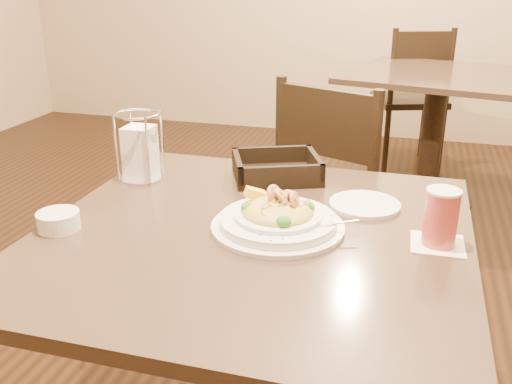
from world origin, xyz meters
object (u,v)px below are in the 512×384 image
(pasta_bowl, at_px, (278,218))
(napkin_caddy, at_px, (140,151))
(dining_chair_far, at_px, (412,95))
(butter_ramekin, at_px, (58,221))
(background_table, at_px, (434,116))
(drink_glass, at_px, (441,218))
(dining_chair_near, at_px, (341,197))
(main_table, at_px, (254,324))
(side_plate, at_px, (365,205))
(bread_basket, at_px, (276,170))

(pasta_bowl, xyz_separation_m, napkin_caddy, (-0.42, 0.20, 0.05))
(dining_chair_far, relative_size, butter_ramekin, 10.39)
(background_table, distance_m, drink_glass, 2.14)
(dining_chair_near, relative_size, pasta_bowl, 2.98)
(pasta_bowl, bearing_deg, main_table, -157.21)
(main_table, height_order, side_plate, side_plate)
(drink_glass, bearing_deg, dining_chair_near, 109.85)
(dining_chair_far, height_order, bread_basket, dining_chair_far)
(butter_ramekin, bearing_deg, napkin_caddy, 85.13)
(dining_chair_far, xyz_separation_m, side_plate, (-0.05, -2.57, 0.26))
(drink_glass, height_order, napkin_caddy, napkin_caddy)
(main_table, bearing_deg, dining_chair_near, 84.77)
(pasta_bowl, relative_size, napkin_caddy, 1.74)
(dining_chair_far, bearing_deg, background_table, 83.46)
(dining_chair_far, height_order, napkin_caddy, dining_chair_far)
(background_table, relative_size, side_plate, 6.54)
(main_table, distance_m, side_plate, 0.38)
(pasta_bowl, distance_m, side_plate, 0.24)
(pasta_bowl, bearing_deg, napkin_caddy, 154.14)
(dining_chair_near, distance_m, bread_basket, 0.61)
(drink_glass, distance_m, bread_basket, 0.50)
(pasta_bowl, height_order, drink_glass, drink_glass)
(main_table, relative_size, bread_basket, 3.29)
(butter_ramekin, bearing_deg, bread_basket, 49.91)
(background_table, xyz_separation_m, dining_chair_far, (-0.14, 0.61, -0.01))
(napkin_caddy, bearing_deg, butter_ramekin, -94.87)
(dining_chair_near, relative_size, napkin_caddy, 5.17)
(background_table, height_order, butter_ramekin, butter_ramekin)
(dining_chair_near, relative_size, butter_ramekin, 10.39)
(pasta_bowl, xyz_separation_m, bread_basket, (-0.08, 0.31, -0.00))
(dining_chair_far, bearing_deg, butter_ramekin, 57.84)
(dining_chair_near, distance_m, butter_ramekin, 1.11)
(side_plate, bearing_deg, butter_ramekin, -153.67)
(dining_chair_near, height_order, butter_ramekin, dining_chair_near)
(dining_chair_near, bearing_deg, napkin_caddy, 77.11)
(bread_basket, xyz_separation_m, side_plate, (0.25, -0.13, -0.02))
(main_table, relative_size, background_table, 0.83)
(dining_chair_near, height_order, bread_basket, dining_chair_near)
(main_table, bearing_deg, side_plate, 42.40)
(dining_chair_near, distance_m, dining_chair_far, 1.92)
(butter_ramekin, bearing_deg, side_plate, 26.33)
(background_table, relative_size, dining_chair_far, 1.16)
(background_table, bearing_deg, main_table, -100.59)
(background_table, distance_m, dining_chair_far, 0.62)
(napkin_caddy, distance_m, butter_ramekin, 0.34)
(pasta_bowl, height_order, butter_ramekin, pasta_bowl)
(background_table, relative_size, butter_ramekin, 12.07)
(bread_basket, bearing_deg, pasta_bowl, -75.35)
(drink_glass, bearing_deg, dining_chair_far, 92.25)
(background_table, height_order, pasta_bowl, pasta_bowl)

